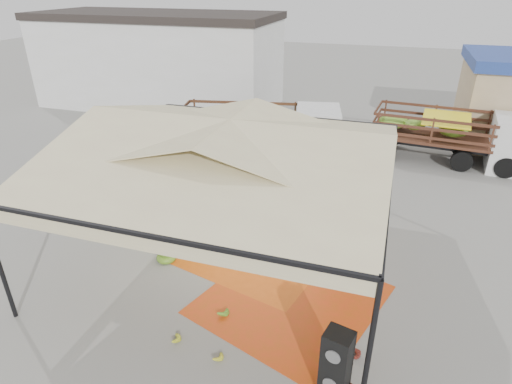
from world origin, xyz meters
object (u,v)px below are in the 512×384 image
(truck_left, at_px, (266,127))
(truck_right, at_px, (459,132))
(banana_heap, at_px, (208,203))
(vendor, at_px, (274,172))
(speaker_stack, at_px, (336,362))

(truck_left, xyz_separation_m, truck_right, (7.86, 2.07, -0.07))
(truck_left, height_order, truck_right, truck_left)
(banana_heap, distance_m, truck_right, 11.33)
(banana_heap, bearing_deg, vendor, 60.29)
(vendor, height_order, truck_right, truck_right)
(banana_heap, relative_size, speaker_stack, 4.35)
(banana_heap, height_order, speaker_stack, speaker_stack)
(truck_right, bearing_deg, speaker_stack, -98.33)
(vendor, bearing_deg, speaker_stack, 132.13)
(banana_heap, distance_m, speaker_stack, 7.12)
(speaker_stack, distance_m, truck_right, 13.50)
(banana_heap, distance_m, truck_left, 5.90)
(speaker_stack, relative_size, vendor, 0.82)
(vendor, relative_size, truck_right, 0.27)
(vendor, xyz_separation_m, truck_right, (6.59, 5.33, 0.47))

